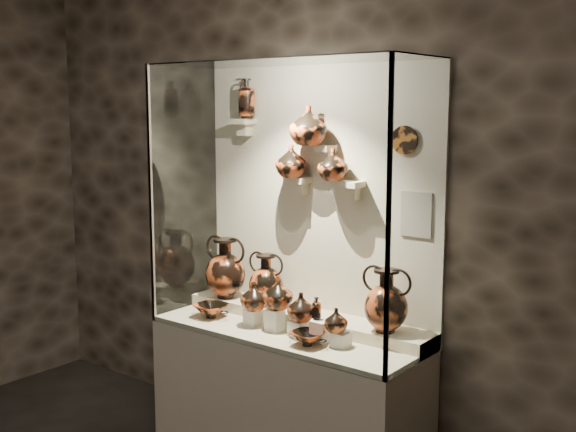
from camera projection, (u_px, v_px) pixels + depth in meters
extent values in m
cube|color=#2C241B|center=(319.00, 196.00, 4.42)|extent=(5.00, 0.02, 3.20)
cube|color=beige|center=(287.00, 398.00, 4.35)|extent=(1.70, 0.60, 0.80)
cube|color=beige|center=(287.00, 332.00, 4.29)|extent=(1.68, 0.58, 0.03)
cube|color=beige|center=(305.00, 320.00, 4.42)|extent=(1.70, 0.25, 0.10)
cube|color=beige|center=(319.00, 196.00, 4.42)|extent=(1.70, 0.03, 1.60)
cube|color=white|center=(254.00, 207.00, 3.94)|extent=(1.70, 0.01, 1.60)
cube|color=white|center=(185.00, 191.00, 4.69)|extent=(0.01, 0.60, 1.60)
cube|color=white|center=(418.00, 215.00, 3.66)|extent=(0.01, 0.60, 1.60)
cube|color=white|center=(287.00, 61.00, 4.05)|extent=(1.70, 0.60, 0.01)
cube|color=gray|center=(151.00, 196.00, 4.46)|extent=(0.02, 0.02, 1.60)
cube|color=gray|center=(388.00, 222.00, 3.44)|extent=(0.02, 0.02, 1.60)
cube|color=silver|center=(253.00, 317.00, 4.38)|extent=(0.09, 0.09, 0.10)
cube|color=silver|center=(275.00, 320.00, 4.27)|extent=(0.09, 0.09, 0.13)
cube|color=silver|center=(298.00, 328.00, 4.17)|extent=(0.09, 0.09, 0.09)
cube|color=silver|center=(321.00, 331.00, 4.07)|extent=(0.09, 0.09, 0.12)
cube|color=silver|center=(341.00, 339.00, 3.99)|extent=(0.09, 0.09, 0.08)
cube|color=beige|center=(243.00, 121.00, 4.63)|extent=(0.14, 0.12, 0.04)
cube|color=beige|center=(298.00, 180.00, 4.41)|extent=(0.14, 0.12, 0.04)
cube|color=beige|center=(325.00, 148.00, 4.25)|extent=(0.10, 0.12, 0.04)
cube|color=beige|center=(351.00, 184.00, 4.17)|extent=(0.14, 0.12, 0.04)
imported|color=#A0431E|center=(254.00, 296.00, 4.33)|extent=(0.20, 0.20, 0.17)
imported|color=#BD4A21|center=(278.00, 293.00, 4.25)|extent=(0.20, 0.20, 0.19)
imported|color=#A0431E|center=(301.00, 307.00, 4.14)|extent=(0.18, 0.18, 0.17)
imported|color=#A0431E|center=(336.00, 320.00, 3.98)|extent=(0.17, 0.17, 0.14)
imported|color=#BD4A21|center=(291.00, 161.00, 4.36)|extent=(0.21, 0.21, 0.20)
imported|color=#BD4A21|center=(308.00, 126.00, 4.23)|extent=(0.26, 0.26, 0.23)
imported|color=#BD4A21|center=(333.00, 165.00, 4.18)|extent=(0.23, 0.23, 0.19)
cylinder|color=#9B581E|center=(404.00, 140.00, 3.98)|extent=(0.16, 0.02, 0.16)
cube|color=beige|center=(415.00, 214.00, 4.00)|extent=(0.19, 0.01, 0.25)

